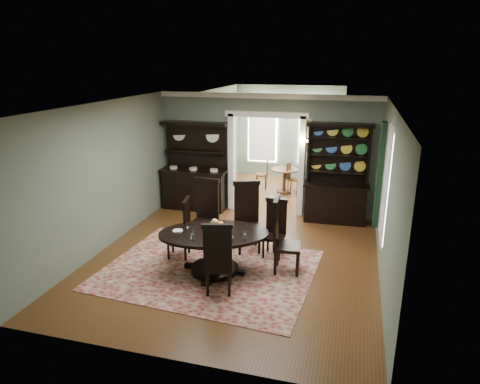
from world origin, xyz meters
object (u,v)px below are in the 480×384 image
object	(u,v)px
welsh_dresser	(336,187)
parlor_table	(284,177)
sideboard	(195,179)
dining_table	(214,245)

from	to	relation	value
welsh_dresser	parlor_table	distance (m)	2.55
parlor_table	sideboard	bearing A→B (deg)	-135.90
welsh_dresser	parlor_table	bearing A→B (deg)	126.70
welsh_dresser	dining_table	bearing A→B (deg)	-123.16
dining_table	sideboard	size ratio (longest dim) A/B	1.03
welsh_dresser	sideboard	bearing A→B (deg)	178.19
sideboard	parlor_table	distance (m)	2.86
sideboard	parlor_table	bearing A→B (deg)	43.26
dining_table	welsh_dresser	xyz separation A→B (m)	(1.99, 3.27, 0.31)
dining_table	welsh_dresser	world-z (taller)	welsh_dresser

